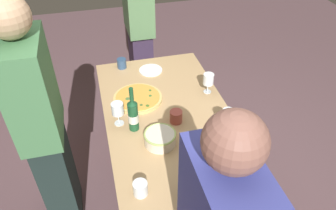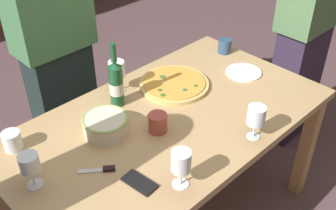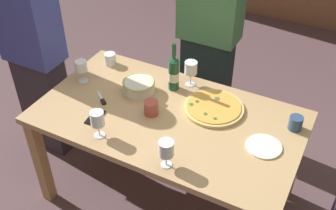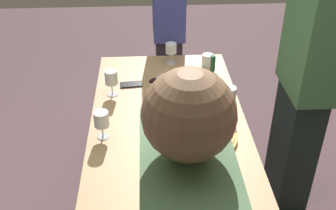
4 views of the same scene
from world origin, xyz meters
name	(u,v)px [view 4 (image 4 of 4)]	position (x,y,z in m)	size (l,w,h in m)	color
ground_plane	(168,206)	(0.00, 0.00, 0.00)	(8.00, 8.00, 0.00)	brown
dining_table	(168,129)	(0.00, 0.00, 0.66)	(1.60, 0.90, 0.75)	tan
pizza	(203,136)	(0.22, 0.18, 0.76)	(0.37, 0.37, 0.03)	#D9BA6D
serving_bowl	(185,85)	(-0.28, 0.12, 0.80)	(0.21, 0.21, 0.09)	beige
wine_bottle	(211,89)	(-0.10, 0.26, 0.87)	(0.07, 0.07, 0.34)	#194C2A
wine_glass_near_pizza	(171,49)	(-0.67, 0.06, 0.86)	(0.08, 0.08, 0.15)	white
wine_glass_by_bottle	(101,120)	(0.18, -0.37, 0.86)	(0.08, 0.08, 0.16)	white
wine_glass_far_left	(111,79)	(-0.26, -0.34, 0.87)	(0.08, 0.08, 0.17)	white
wine_glass_far_right	(229,95)	(-0.02, 0.35, 0.87)	(0.08, 0.08, 0.17)	white
cup_amber	(208,60)	(-0.63, 0.32, 0.79)	(0.08, 0.08, 0.08)	white
cup_ceramic	(229,197)	(0.71, 0.23, 0.79)	(0.08, 0.08, 0.09)	navy
cup_spare	(162,101)	(-0.10, -0.03, 0.79)	(0.09, 0.09, 0.09)	#B04A3E
side_plate	(175,187)	(0.59, 0.00, 0.76)	(0.20, 0.20, 0.01)	white
cell_phone	(131,84)	(-0.38, -0.22, 0.76)	(0.07, 0.14, 0.01)	black
pizza_knife	(155,79)	(-0.44, -0.06, 0.76)	(0.13, 0.11, 0.02)	silver
person_host	(168,30)	(-1.09, 0.06, 0.83)	(0.40, 0.24, 1.64)	#342B35
person_guest_right	(305,86)	(-0.09, 0.83, 0.88)	(0.44, 0.24, 1.73)	#1C2A27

